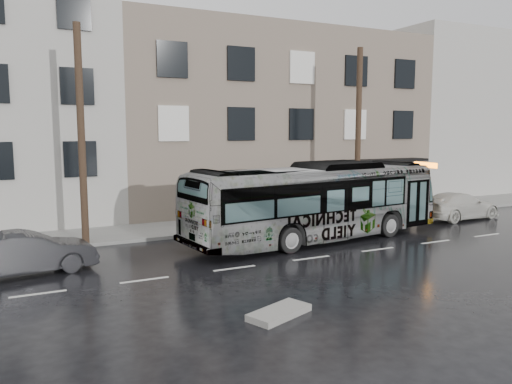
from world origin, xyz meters
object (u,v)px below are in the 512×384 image
at_px(bus, 316,202).
at_px(utility_pole_rear, 81,135).
at_px(utility_pole_front, 358,134).
at_px(dark_sedan, 27,253).
at_px(white_sedan, 459,206).
at_px(sign_post, 373,195).

bearing_deg(bus, utility_pole_rear, 64.20).
bearing_deg(utility_pole_rear, bus, -18.82).
distance_m(utility_pole_front, dark_sedan, 17.12).
height_order(white_sedan, dark_sedan, dark_sedan).
bearing_deg(dark_sedan, utility_pole_front, -85.89).
height_order(bus, dark_sedan, bus).
bearing_deg(dark_sedan, white_sedan, -94.23).
distance_m(sign_post, white_sedan, 4.78).
height_order(utility_pole_rear, sign_post, utility_pole_rear).
bearing_deg(utility_pole_rear, white_sedan, -6.20).
relative_size(white_sedan, dark_sedan, 1.13).
xyz_separation_m(utility_pole_front, utility_pole_rear, (-14.00, 0.00, 0.00)).
height_order(bus, white_sedan, bus).
xyz_separation_m(white_sedan, dark_sedan, (-21.67, -1.31, 0.00)).
bearing_deg(white_sedan, utility_pole_front, 65.13).
distance_m(utility_pole_front, white_sedan, 6.96).
relative_size(sign_post, dark_sedan, 0.54).
bearing_deg(utility_pole_rear, utility_pole_front, 0.00).
distance_m(utility_pole_front, utility_pole_rear, 14.00).
relative_size(utility_pole_front, bus, 0.73).
distance_m(sign_post, bus, 6.57).
bearing_deg(utility_pole_front, dark_sedan, -168.20).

